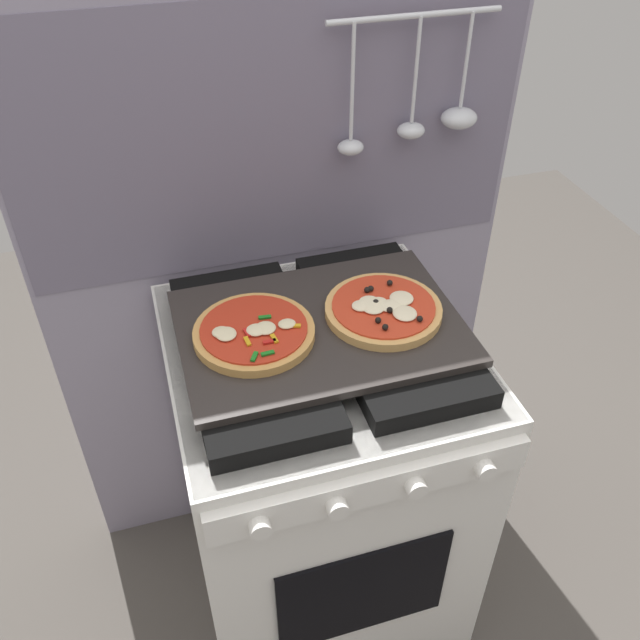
% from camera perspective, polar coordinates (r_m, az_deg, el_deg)
% --- Properties ---
extents(ground_plane, '(4.00, 4.00, 0.00)m').
position_cam_1_polar(ground_plane, '(2.01, 0.00, -20.99)').
color(ground_plane, '#4C4742').
extents(kitchen_backsplash, '(1.10, 0.09, 1.55)m').
position_cam_1_polar(kitchen_backsplash, '(1.64, -3.29, 3.30)').
color(kitchen_backsplash, gray).
rests_on(kitchen_backsplash, ground_plane).
extents(stove, '(0.60, 0.64, 0.90)m').
position_cam_1_polar(stove, '(1.63, 0.02, -13.12)').
color(stove, white).
rests_on(stove, ground_plane).
extents(baking_tray, '(0.54, 0.38, 0.02)m').
position_cam_1_polar(baking_tray, '(1.30, 0.00, -0.61)').
color(baking_tray, '#2D2826').
rests_on(baking_tray, stove).
extents(pizza_left, '(0.23, 0.23, 0.03)m').
position_cam_1_polar(pizza_left, '(1.27, -5.63, -0.92)').
color(pizza_left, tan).
rests_on(pizza_left, baking_tray).
extents(pizza_right, '(0.23, 0.23, 0.03)m').
position_cam_1_polar(pizza_right, '(1.32, 5.36, 0.93)').
color(pizza_right, tan).
rests_on(pizza_right, baking_tray).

